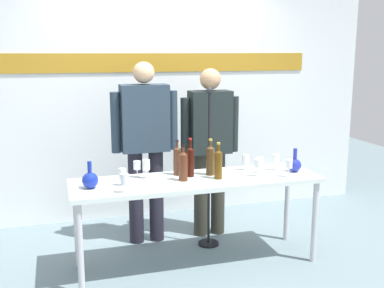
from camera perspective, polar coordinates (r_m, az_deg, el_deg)
name	(u,v)px	position (r m, az deg, el deg)	size (l,w,h in m)	color
ground_plane	(197,263)	(4.23, 0.60, -14.44)	(10.00, 10.00, 0.00)	slate
back_wall	(159,82)	(5.19, -4.03, 7.59)	(4.93, 0.11, 3.00)	white
display_table	(197,186)	(3.97, 0.62, -5.23)	(2.13, 0.61, 0.77)	silver
decanter_blue_left	(90,180)	(3.75, -12.43, -4.32)	(0.13, 0.13, 0.22)	#162A9E
decanter_blue_right	(295,165)	(4.26, 12.52, -2.48)	(0.12, 0.12, 0.22)	#222D9E
presenter_left	(145,140)	(4.41, -5.80, 0.46)	(0.64, 0.22, 1.75)	#22202C
presenter_right	(210,142)	(4.59, 2.20, 0.25)	(0.59, 0.22, 1.68)	#303026
wine_bottle_0	(177,160)	(4.04, -1.83, -1.96)	(0.07, 0.07, 0.31)	#4F2D1B
wine_bottle_1	(183,165)	(3.86, -1.09, -2.63)	(0.07, 0.07, 0.30)	#502715
wine_bottle_2	(190,160)	(3.98, -0.22, -2.04)	(0.07, 0.07, 0.34)	#340D05
wine_bottle_3	(218,163)	(3.92, 3.26, -2.37)	(0.07, 0.07, 0.31)	#52340B
wine_bottle_4	(210,159)	(4.04, 2.27, -1.87)	(0.07, 0.07, 0.32)	#473217
wine_glass_left_0	(146,165)	(3.95, -5.66, -2.61)	(0.06, 0.06, 0.16)	white
wine_glass_left_1	(137,166)	(3.99, -6.78, -2.65)	(0.06, 0.06, 0.14)	white
wine_glass_left_2	(124,179)	(3.57, -8.31, -4.30)	(0.07, 0.07, 0.15)	white
wine_glass_left_3	(122,174)	(3.77, -8.57, -3.66)	(0.06, 0.06, 0.14)	white
wine_glass_right_0	(260,162)	(4.16, 8.39, -2.16)	(0.06, 0.06, 0.14)	white
wine_glass_right_1	(258,164)	(4.04, 8.17, -2.40)	(0.07, 0.07, 0.15)	white
wine_glass_right_2	(276,159)	(4.28, 10.28, -1.88)	(0.07, 0.07, 0.14)	white
wine_glass_right_3	(289,164)	(4.06, 11.83, -2.46)	(0.06, 0.06, 0.15)	white
wine_glass_right_4	(246,160)	(4.24, 6.63, -1.91)	(0.06, 0.06, 0.14)	white
microphone_stand	(209,194)	(4.42, 2.08, -6.18)	(0.20, 0.20, 1.52)	black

